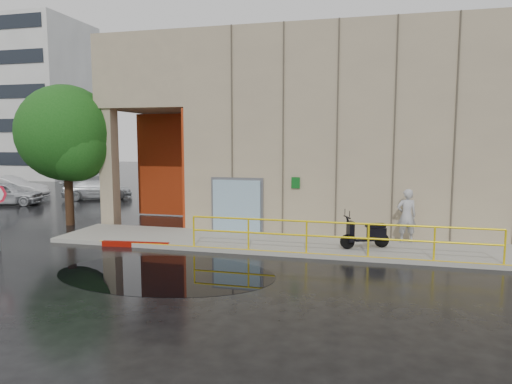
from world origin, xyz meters
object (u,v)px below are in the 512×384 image
at_px(car_a, 5,193).
at_px(car_b, 8,189).
at_px(car_c, 97,189).
at_px(tree_near, 68,137).
at_px(red_curb, 135,244).
at_px(person, 407,216).
at_px(scooter, 366,226).

height_order(car_a, car_b, car_b).
height_order(car_c, tree_near, tree_near).
bearing_deg(red_curb, tree_near, 147.00).
distance_m(car_a, tree_near, 9.37).
height_order(person, scooter, person).
xyz_separation_m(car_a, car_c, (3.58, 3.58, -0.06)).
bearing_deg(car_b, car_a, -153.18).
distance_m(scooter, tree_near, 12.95).
relative_size(person, car_a, 0.47).
distance_m(person, red_curb, 9.47).
xyz_separation_m(red_curb, tree_near, (-4.70, 3.05, 3.74)).
relative_size(red_curb, car_c, 0.57).
distance_m(car_b, car_c, 5.26).
bearing_deg(car_a, red_curb, -140.06).
bearing_deg(scooter, tree_near, 147.90).
bearing_deg(car_c, car_a, 108.50).
distance_m(red_curb, car_a, 14.44).
bearing_deg(scooter, person, 18.72).
height_order(red_curb, tree_near, tree_near).
relative_size(scooter, car_c, 0.40).
height_order(person, car_b, person).
relative_size(car_b, car_c, 1.06).
distance_m(scooter, car_c, 19.28).
bearing_deg(person, car_a, -26.97).
height_order(car_b, car_c, car_b).
bearing_deg(tree_near, red_curb, -33.00).
bearing_deg(red_curb, car_c, 127.99).
height_order(scooter, red_curb, scooter).
bearing_deg(scooter, car_b, 135.93).
relative_size(red_curb, car_b, 0.53).
xyz_separation_m(person, car_a, (-21.41, 5.22, -0.41)).
height_order(car_b, tree_near, tree_near).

